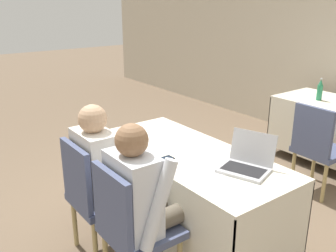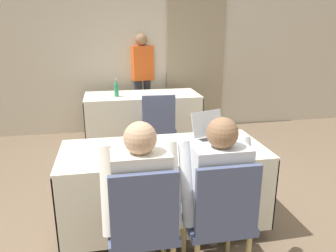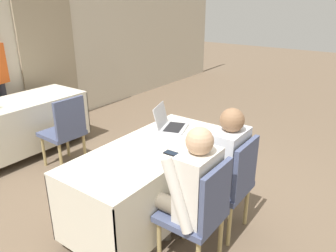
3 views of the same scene
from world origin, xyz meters
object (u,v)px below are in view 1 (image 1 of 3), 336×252
(water_bottle, at_px, (320,90))
(chair_near_right, at_px, (131,226))
(laptop, at_px, (246,163))
(person_checkered_shirt, at_px, (106,170))
(chair_near_left, at_px, (94,193))
(cell_phone, at_px, (164,159))
(person_white_shirt, at_px, (144,198))
(chair_far_spare, at_px, (318,146))

(water_bottle, relative_size, chair_near_right, 0.28)
(laptop, xyz_separation_m, person_checkered_shirt, (-0.72, -0.69, -0.13))
(chair_near_left, relative_size, chair_near_right, 1.00)
(chair_near_left, relative_size, person_checkered_shirt, 0.78)
(cell_phone, bearing_deg, person_checkered_shirt, -128.46)
(cell_phone, bearing_deg, person_white_shirt, -54.60)
(laptop, bearing_deg, cell_phone, -161.70)
(cell_phone, xyz_separation_m, chair_near_right, (0.25, -0.44, -0.24))
(laptop, height_order, cell_phone, laptop)
(person_checkered_shirt, distance_m, person_white_shirt, 0.51)
(laptop, bearing_deg, person_checkered_shirt, -155.29)
(person_checkered_shirt, bearing_deg, chair_near_right, 168.50)
(cell_phone, height_order, person_white_shirt, person_white_shirt)
(cell_phone, relative_size, chair_near_left, 0.16)
(water_bottle, bearing_deg, chair_far_spare, -56.04)
(chair_far_spare, height_order, person_white_shirt, person_white_shirt)
(laptop, xyz_separation_m, chair_near_left, (-0.72, -0.79, -0.29))
(chair_near_left, distance_m, person_white_shirt, 0.54)
(laptop, distance_m, chair_near_left, 1.11)
(laptop, relative_size, cell_phone, 2.74)
(chair_near_left, distance_m, chair_far_spare, 2.19)
(chair_near_left, xyz_separation_m, chair_near_right, (0.51, 0.00, 0.00))
(chair_near_right, distance_m, person_checkered_shirt, 0.54)
(chair_near_right, relative_size, chair_far_spare, 1.00)
(cell_phone, xyz_separation_m, person_white_shirt, (0.25, -0.34, -0.09))
(person_checkered_shirt, height_order, person_white_shirt, same)
(cell_phone, height_order, chair_near_left, chair_near_left)
(laptop, xyz_separation_m, water_bottle, (-0.76, 2.06, 0.07))
(chair_near_left, height_order, person_checkered_shirt, person_checkered_shirt)
(water_bottle, xyz_separation_m, person_white_shirt, (0.54, -2.75, -0.19))
(chair_near_right, height_order, chair_far_spare, same)
(cell_phone, relative_size, chair_far_spare, 0.16)
(chair_near_right, bearing_deg, cell_phone, -60.59)
(laptop, bearing_deg, chair_far_spare, 82.73)
(chair_far_spare, height_order, person_checkered_shirt, person_checkered_shirt)
(cell_phone, distance_m, water_bottle, 2.44)
(cell_phone, bearing_deg, laptop, 36.36)
(water_bottle, height_order, chair_near_right, water_bottle)
(chair_far_spare, bearing_deg, chair_near_right, 93.41)
(laptop, xyz_separation_m, chair_far_spare, (-0.28, 1.36, -0.29))
(water_bottle, relative_size, chair_far_spare, 0.28)
(laptop, bearing_deg, chair_near_left, -151.30)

